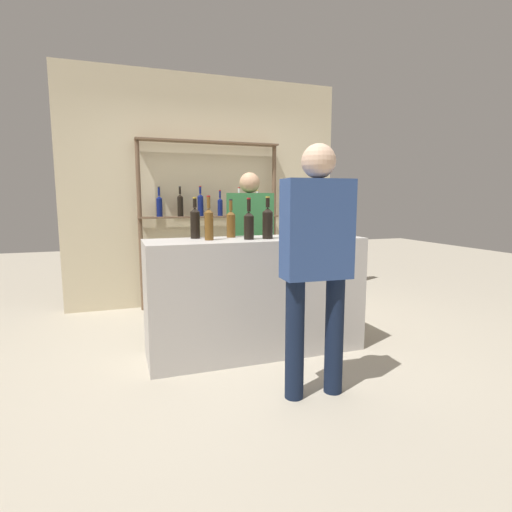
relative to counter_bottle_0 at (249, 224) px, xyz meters
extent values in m
plane|color=#B2A893|center=(0.08, 0.05, -1.11)|extent=(16.00, 16.00, 0.00)
cube|color=#B7B2AD|center=(0.08, 0.05, -0.62)|extent=(1.83, 0.54, 0.99)
cube|color=beige|center=(0.08, 1.92, 0.29)|extent=(3.43, 0.12, 2.80)
cylinder|color=brown|center=(-0.76, 1.74, -0.11)|extent=(0.05, 0.05, 2.00)
cylinder|color=brown|center=(0.92, 1.74, -0.11)|extent=(0.05, 0.05, 2.00)
cube|color=brown|center=(0.08, 1.74, 0.87)|extent=(1.72, 0.18, 0.02)
cube|color=brown|center=(0.08, 1.74, -0.01)|extent=(1.72, 0.18, 0.02)
cylinder|color=#0F1956|center=(-0.53, 1.74, 0.10)|extent=(0.07, 0.07, 0.21)
cone|color=#0F1956|center=(-0.53, 1.74, 0.22)|extent=(0.07, 0.07, 0.03)
cylinder|color=#0F1956|center=(-0.53, 1.74, 0.29)|extent=(0.03, 0.03, 0.09)
cylinder|color=#232328|center=(-0.53, 1.74, 0.34)|extent=(0.03, 0.03, 0.01)
cylinder|color=black|center=(-0.29, 1.74, 0.11)|extent=(0.07, 0.07, 0.23)
cone|color=black|center=(-0.29, 1.74, 0.24)|extent=(0.07, 0.07, 0.03)
cylinder|color=black|center=(-0.29, 1.74, 0.30)|extent=(0.03, 0.03, 0.08)
cylinder|color=#232328|center=(-0.29, 1.74, 0.35)|extent=(0.03, 0.03, 0.01)
cylinder|color=#0F1956|center=(-0.04, 1.74, 0.11)|extent=(0.07, 0.07, 0.24)
cone|color=#0F1956|center=(-0.04, 1.74, 0.25)|extent=(0.07, 0.07, 0.03)
cylinder|color=#0F1956|center=(-0.04, 1.74, 0.31)|extent=(0.03, 0.03, 0.08)
cylinder|color=maroon|center=(-0.04, 1.74, 0.35)|extent=(0.03, 0.03, 0.01)
cylinder|color=#0F1956|center=(0.20, 1.74, 0.09)|extent=(0.06, 0.06, 0.19)
cone|color=#0F1956|center=(0.20, 1.74, 0.20)|extent=(0.06, 0.06, 0.03)
cylinder|color=#0F1956|center=(0.20, 1.74, 0.26)|extent=(0.02, 0.02, 0.08)
cylinder|color=maroon|center=(0.20, 1.74, 0.31)|extent=(0.03, 0.03, 0.01)
cylinder|color=silver|center=(0.45, 1.74, 0.11)|extent=(0.07, 0.07, 0.24)
cone|color=silver|center=(0.45, 1.74, 0.25)|extent=(0.07, 0.07, 0.03)
cylinder|color=silver|center=(0.45, 1.74, 0.30)|extent=(0.03, 0.03, 0.07)
cylinder|color=maroon|center=(0.45, 1.74, 0.34)|extent=(0.03, 0.03, 0.01)
cylinder|color=silver|center=(0.69, 1.74, 0.09)|extent=(0.07, 0.07, 0.19)
cone|color=silver|center=(0.69, 1.74, 0.21)|extent=(0.07, 0.07, 0.03)
cylinder|color=silver|center=(0.69, 1.74, 0.26)|extent=(0.03, 0.03, 0.08)
cylinder|color=gold|center=(0.69, 1.74, 0.31)|extent=(0.03, 0.03, 0.01)
cylinder|color=black|center=(0.00, 0.00, -0.03)|extent=(0.08, 0.08, 0.19)
cone|color=black|center=(0.00, 0.00, 0.08)|extent=(0.08, 0.08, 0.04)
cylinder|color=black|center=(0.00, 0.00, 0.15)|extent=(0.03, 0.03, 0.10)
cylinder|color=maroon|center=(0.00, 0.00, 0.21)|extent=(0.03, 0.03, 0.01)
cylinder|color=brown|center=(-0.09, 0.21, -0.03)|extent=(0.08, 0.08, 0.19)
cone|color=brown|center=(-0.09, 0.21, 0.09)|extent=(0.08, 0.08, 0.03)
cylinder|color=brown|center=(-0.09, 0.21, 0.15)|extent=(0.03, 0.03, 0.09)
cylinder|color=#232328|center=(-0.09, 0.21, 0.20)|extent=(0.03, 0.03, 0.01)
cylinder|color=black|center=(-0.40, 0.22, -0.01)|extent=(0.08, 0.08, 0.22)
cone|color=black|center=(-0.40, 0.22, 0.11)|extent=(0.08, 0.08, 0.04)
cylinder|color=black|center=(-0.40, 0.22, 0.17)|extent=(0.03, 0.03, 0.08)
cylinder|color=gold|center=(-0.40, 0.22, 0.21)|extent=(0.03, 0.03, 0.01)
cylinder|color=silver|center=(0.43, 0.03, -0.03)|extent=(0.08, 0.08, 0.20)
cone|color=silver|center=(0.43, 0.03, 0.09)|extent=(0.08, 0.08, 0.04)
cylinder|color=silver|center=(0.43, 0.03, 0.14)|extent=(0.03, 0.03, 0.07)
cylinder|color=gold|center=(0.43, 0.03, 0.19)|extent=(0.03, 0.03, 0.01)
cylinder|color=brown|center=(-0.32, 0.04, -0.01)|extent=(0.07, 0.07, 0.22)
cone|color=brown|center=(-0.32, 0.04, 0.11)|extent=(0.07, 0.07, 0.03)
cylinder|color=brown|center=(-0.32, 0.04, 0.17)|extent=(0.03, 0.03, 0.09)
cylinder|color=maroon|center=(-0.32, 0.04, 0.22)|extent=(0.03, 0.03, 0.01)
cylinder|color=black|center=(0.16, 0.00, -0.02)|extent=(0.09, 0.09, 0.22)
cone|color=black|center=(0.16, 0.00, 0.11)|extent=(0.09, 0.09, 0.04)
cylinder|color=black|center=(0.16, 0.00, 0.17)|extent=(0.03, 0.03, 0.08)
cylinder|color=gold|center=(0.16, 0.00, 0.22)|extent=(0.03, 0.03, 0.01)
cylinder|color=#B2B2B7|center=(0.61, 0.05, -0.03)|extent=(0.18, 0.18, 0.19)
cylinder|color=#B2B2B7|center=(0.61, 0.05, 0.07)|extent=(0.20, 0.20, 0.01)
cylinder|color=#121C33|center=(0.34, -0.81, -0.71)|extent=(0.12, 0.12, 0.80)
cylinder|color=#121C33|center=(0.05, -0.79, -0.71)|extent=(0.12, 0.12, 0.80)
cube|color=navy|center=(0.19, -0.80, 0.01)|extent=(0.46, 0.22, 0.64)
sphere|color=#DBB293|center=(0.19, -0.80, 0.44)|extent=(0.22, 0.22, 0.22)
cylinder|color=black|center=(0.13, 0.85, -0.73)|extent=(0.13, 0.13, 0.77)
cylinder|color=black|center=(0.43, 0.78, -0.73)|extent=(0.13, 0.13, 0.77)
cube|color=#2D6B38|center=(0.28, 0.82, -0.04)|extent=(0.51, 0.32, 0.61)
sphere|color=tan|center=(0.28, 0.82, 0.37)|extent=(0.21, 0.21, 0.21)
camera|label=1|loc=(-1.01, -3.08, 0.20)|focal=28.00mm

